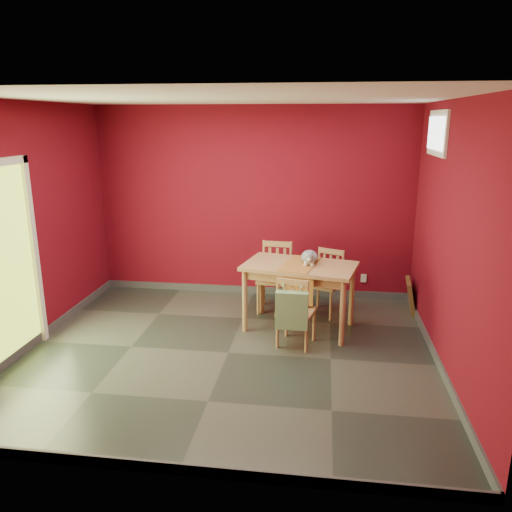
# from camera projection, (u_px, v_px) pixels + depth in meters

# --- Properties ---
(ground) EXTENTS (4.50, 4.50, 0.00)m
(ground) POSITION_uv_depth(u_px,v_px,m) (228.00, 353.00, 5.53)
(ground) COLOR #2D342D
(ground) RESTS_ON ground
(room_shell) EXTENTS (4.50, 4.50, 4.50)m
(room_shell) POSITION_uv_depth(u_px,v_px,m) (228.00, 348.00, 5.52)
(room_shell) COLOR maroon
(room_shell) RESTS_ON ground
(doorway) EXTENTS (0.06, 1.01, 2.13)m
(doorway) POSITION_uv_depth(u_px,v_px,m) (7.00, 257.00, 5.14)
(doorway) COLOR #B7D838
(doorway) RESTS_ON ground
(window) EXTENTS (0.05, 0.90, 0.50)m
(window) POSITION_uv_depth(u_px,v_px,m) (437.00, 133.00, 5.58)
(window) COLOR white
(window) RESTS_ON room_shell
(outlet_plate) EXTENTS (0.08, 0.02, 0.12)m
(outlet_plate) POSITION_uv_depth(u_px,v_px,m) (364.00, 278.00, 7.15)
(outlet_plate) COLOR silver
(outlet_plate) RESTS_ON room_shell
(dining_table) EXTENTS (1.44, 1.03, 0.82)m
(dining_table) POSITION_uv_depth(u_px,v_px,m) (300.00, 273.00, 6.00)
(dining_table) COLOR #AF8251
(dining_table) RESTS_ON ground
(table_runner) EXTENTS (0.51, 0.81, 0.38)m
(table_runner) POSITION_uv_depth(u_px,v_px,m) (299.00, 272.00, 5.87)
(table_runner) COLOR #9F6429
(table_runner) RESTS_ON dining_table
(chair_far_left) EXTENTS (0.46, 0.46, 0.92)m
(chair_far_left) POSITION_uv_depth(u_px,v_px,m) (275.00, 276.00, 6.67)
(chair_far_left) COLOR #AF8251
(chair_far_left) RESTS_ON ground
(chair_far_right) EXTENTS (0.53, 0.53, 0.85)m
(chair_far_right) POSITION_uv_depth(u_px,v_px,m) (326.00, 281.00, 6.57)
(chair_far_right) COLOR #AF8251
(chair_far_right) RESTS_ON ground
(chair_near) EXTENTS (0.47, 0.47, 0.84)m
(chair_near) POSITION_uv_depth(u_px,v_px,m) (295.00, 310.00, 5.60)
(chair_near) COLOR #AF8251
(chair_near) RESTS_ON ground
(tote_bag) EXTENTS (0.35, 0.20, 0.49)m
(tote_bag) POSITION_uv_depth(u_px,v_px,m) (292.00, 310.00, 5.38)
(tote_bag) COLOR #709D68
(tote_bag) RESTS_ON chair_near
(cat) EXTENTS (0.24, 0.42, 0.21)m
(cat) POSITION_uv_depth(u_px,v_px,m) (309.00, 254.00, 6.02)
(cat) COLOR slate
(cat) RESTS_ON table_runner
(picture_frame) EXTENTS (0.19, 0.45, 0.44)m
(picture_frame) POSITION_uv_depth(u_px,v_px,m) (410.00, 296.00, 6.67)
(picture_frame) COLOR brown
(picture_frame) RESTS_ON ground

